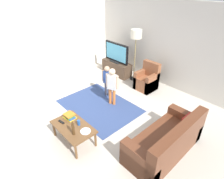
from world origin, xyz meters
name	(u,v)px	position (x,y,z in m)	size (l,w,h in m)	color
ground	(95,119)	(0.00, 0.00, 0.00)	(7.80, 7.80, 0.00)	beige
wall_back	(167,45)	(0.00, 3.00, 1.35)	(6.00, 0.12, 2.70)	silver
wall_left	(36,43)	(-3.00, 0.00, 1.35)	(0.12, 6.00, 2.70)	silver
area_rug	(99,106)	(-0.37, 0.44, 0.00)	(2.20, 1.60, 0.01)	#33477A
tv_stand	(117,68)	(-1.57, 2.30, 0.24)	(1.20, 0.44, 0.50)	#4C3828
tv	(116,53)	(-1.57, 2.28, 0.85)	(1.10, 0.28, 0.71)	black
couch	(168,143)	(1.89, 0.39, 0.29)	(0.80, 1.80, 0.86)	brown
armchair	(147,80)	(-0.08, 2.26, 0.30)	(0.60, 0.60, 0.90)	brown
floor_lamp	(136,37)	(-0.83, 2.45, 1.54)	(0.36, 0.36, 1.78)	#262626
child_near_tv	(107,78)	(-0.64, 1.00, 0.60)	(0.32, 0.18, 0.99)	#4C4C59
child_center	(112,84)	(-0.20, 0.79, 0.68)	(0.36, 0.21, 1.12)	orange
coffee_table	(73,128)	(0.28, -0.82, 0.37)	(1.00, 0.60, 0.42)	brown
book_stack	(69,116)	(-0.01, -0.72, 0.47)	(0.30, 0.24, 0.11)	yellow
bottle	(73,129)	(0.50, -0.94, 0.56)	(0.06, 0.06, 0.34)	#4C3319
tv_remote	(61,122)	(0.00, -0.94, 0.43)	(0.17, 0.05, 0.02)	black
soda_can	(79,123)	(0.33, -0.70, 0.48)	(0.07, 0.07, 0.12)	#2659B2
plate	(85,131)	(0.60, -0.72, 0.43)	(0.22, 0.22, 0.02)	white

